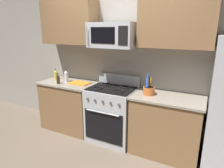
# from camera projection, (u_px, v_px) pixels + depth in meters

# --- Properties ---
(ground_plane) EXTENTS (16.00, 16.00, 0.00)m
(ground_plane) POSITION_uv_depth(u_px,v_px,m) (92.00, 159.00, 2.89)
(ground_plane) COLOR #6B5B4C
(wall_back) EXTENTS (8.00, 0.10, 2.60)m
(wall_back) POSITION_uv_depth(u_px,v_px,m) (121.00, 62.00, 3.41)
(wall_back) COLOR #9E998E
(wall_back) RESTS_ON ground
(counter_left) EXTENTS (1.04, 0.60, 0.91)m
(counter_left) POSITION_uv_depth(u_px,v_px,m) (69.00, 105.00, 3.71)
(counter_left) COLOR olive
(counter_left) RESTS_ON ground
(range_oven) EXTENTS (0.76, 0.64, 1.09)m
(range_oven) POSITION_uv_depth(u_px,v_px,m) (112.00, 113.00, 3.31)
(range_oven) COLOR #B2B5BA
(range_oven) RESTS_ON ground
(counter_right) EXTENTS (1.02, 0.60, 0.91)m
(counter_right) POSITION_uv_depth(u_px,v_px,m) (165.00, 126.00, 2.92)
(counter_right) COLOR olive
(counter_right) RESTS_ON ground
(microwave) EXTENTS (0.72, 0.44, 0.38)m
(microwave) POSITION_uv_depth(u_px,v_px,m) (113.00, 35.00, 2.99)
(microwave) COLOR #B2B5BA
(upper_cabinets_left) EXTENTS (1.03, 0.34, 0.74)m
(upper_cabinets_left) POSITION_uv_depth(u_px,v_px,m) (69.00, 22.00, 3.44)
(upper_cabinets_left) COLOR olive
(upper_cabinets_right) EXTENTS (1.01, 0.34, 0.74)m
(upper_cabinets_right) POSITION_uv_depth(u_px,v_px,m) (176.00, 20.00, 2.64)
(upper_cabinets_right) COLOR olive
(utensil_crock) EXTENTS (0.17, 0.17, 0.32)m
(utensil_crock) POSITION_uv_depth(u_px,v_px,m) (149.00, 90.00, 2.90)
(utensil_crock) COLOR #D1662D
(utensil_crock) RESTS_ON counter_right
(cutting_board) EXTENTS (0.35, 0.24, 0.02)m
(cutting_board) POSITION_uv_depth(u_px,v_px,m) (79.00, 83.00, 3.51)
(cutting_board) COLOR orange
(cutting_board) RESTS_ON counter_left
(bottle_oil) EXTENTS (0.07, 0.07, 0.21)m
(bottle_oil) POSITION_uv_depth(u_px,v_px,m) (56.00, 75.00, 3.78)
(bottle_oil) COLOR gold
(bottle_oil) RESTS_ON counter_left
(bottle_vinegar) EXTENTS (0.07, 0.07, 0.23)m
(bottle_vinegar) POSITION_uv_depth(u_px,v_px,m) (66.00, 76.00, 3.61)
(bottle_vinegar) COLOR silver
(bottle_vinegar) RESTS_ON counter_left
(bottle_soy) EXTENTS (0.06, 0.06, 0.19)m
(bottle_soy) POSITION_uv_depth(u_px,v_px,m) (58.00, 79.00, 3.48)
(bottle_soy) COLOR #382314
(bottle_soy) RESTS_ON counter_left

